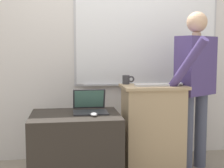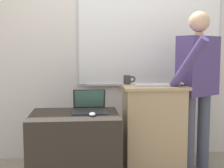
# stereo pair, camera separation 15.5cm
# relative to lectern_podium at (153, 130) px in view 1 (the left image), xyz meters

# --- Properties ---
(back_wall) EXTENTS (6.40, 0.17, 2.67)m
(back_wall) POSITION_rel_lectern_podium_xyz_m (-0.35, 0.70, 0.87)
(back_wall) COLOR silver
(back_wall) RESTS_ON ground_plane
(lectern_podium) EXTENTS (0.64, 0.44, 0.93)m
(lectern_podium) POSITION_rel_lectern_podium_xyz_m (0.00, 0.00, 0.00)
(lectern_podium) COLOR tan
(lectern_podium) RESTS_ON ground_plane
(side_desk) EXTENTS (0.82, 0.65, 0.69)m
(side_desk) POSITION_rel_lectern_podium_xyz_m (-0.79, -0.18, -0.12)
(side_desk) COLOR #28231E
(side_desk) RESTS_ON ground_plane
(person_presenter) EXTENTS (0.62, 0.73, 1.68)m
(person_presenter) POSITION_rel_lectern_podium_xyz_m (0.48, 0.07, 0.51)
(person_presenter) COLOR #474C60
(person_presenter) RESTS_ON ground_plane
(laptop) EXTENTS (0.32, 0.33, 0.21)m
(laptop) POSITION_rel_lectern_podium_xyz_m (-0.65, -0.07, 0.28)
(laptop) COLOR #28282D
(laptop) RESTS_ON side_desk
(wireless_keyboard) EXTENTS (0.43, 0.11, 0.02)m
(wireless_keyboard) POSITION_rel_lectern_podium_xyz_m (0.02, -0.05, 0.47)
(wireless_keyboard) COLOR silver
(wireless_keyboard) RESTS_ON lectern_podium
(computer_mouse_by_laptop) EXTENTS (0.06, 0.10, 0.03)m
(computer_mouse_by_laptop) POSITION_rel_lectern_podium_xyz_m (-0.63, -0.30, 0.24)
(computer_mouse_by_laptop) COLOR #BCBCC1
(computer_mouse_by_laptop) RESTS_ON side_desk
(computer_mouse_by_keyboard) EXTENTS (0.06, 0.10, 0.03)m
(computer_mouse_by_keyboard) POSITION_rel_lectern_podium_xyz_m (0.27, -0.04, 0.48)
(computer_mouse_by_keyboard) COLOR #BCBCC1
(computer_mouse_by_keyboard) RESTS_ON lectern_podium
(coffee_mug) EXTENTS (0.13, 0.08, 0.09)m
(coffee_mug) POSITION_rel_lectern_podium_xyz_m (-0.24, 0.15, 0.51)
(coffee_mug) COLOR #333338
(coffee_mug) RESTS_ON lectern_podium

